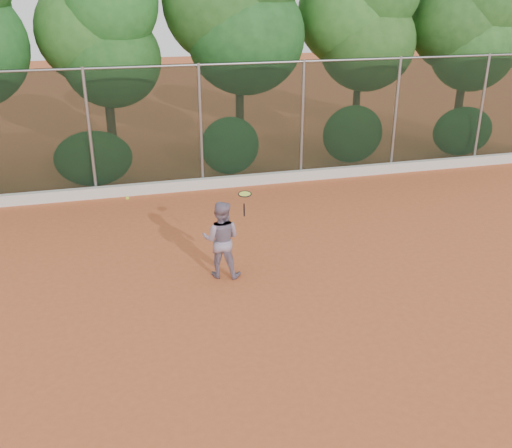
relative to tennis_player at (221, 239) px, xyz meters
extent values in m
plane|color=#BF582D|center=(0.59, -1.47, -0.79)|extent=(80.00, 80.00, 0.00)
cube|color=beige|center=(0.59, 5.35, -0.64)|extent=(24.00, 0.20, 0.30)
imported|color=gray|center=(0.00, 0.00, 0.00)|extent=(0.94, 0.84, 1.58)
cube|color=black|center=(0.59, 5.53, 0.96)|extent=(24.00, 0.01, 3.50)
cylinder|color=gray|center=(0.59, 5.53, 2.66)|extent=(24.00, 0.06, 0.06)
cylinder|color=gray|center=(-2.41, 5.53, 0.96)|extent=(0.09, 0.09, 3.50)
cylinder|color=gray|center=(0.59, 5.53, 0.96)|extent=(0.09, 0.09, 3.50)
cylinder|color=gray|center=(3.59, 5.53, 0.96)|extent=(0.09, 0.09, 3.50)
cylinder|color=gray|center=(6.59, 5.53, 0.96)|extent=(0.09, 0.09, 3.50)
cylinder|color=gray|center=(9.59, 5.53, 0.96)|extent=(0.09, 0.09, 3.50)
cylinder|color=#482B1C|center=(-1.81, 7.83, 0.41)|extent=(0.28, 0.28, 2.40)
ellipsoid|color=#1E4F1B|center=(-1.61, 7.73, 2.61)|extent=(2.90, 2.40, 2.80)
ellipsoid|color=#285B1F|center=(-2.11, 8.03, 3.41)|extent=(3.20, 2.70, 3.10)
ellipsoid|color=#205D21|center=(-1.51, 7.53, 4.21)|extent=(2.70, 2.30, 2.90)
cylinder|color=#3F2A18|center=(2.19, 7.53, 0.71)|extent=(0.26, 0.26, 3.00)
ellipsoid|color=#286928|center=(2.39, 7.43, 3.21)|extent=(3.60, 3.00, 3.50)
ellipsoid|color=#36752C|center=(1.89, 7.73, 4.21)|extent=(3.90, 3.20, 3.80)
cylinder|color=#422919|center=(6.29, 7.73, 0.56)|extent=(0.24, 0.24, 2.70)
ellipsoid|color=#25501B|center=(6.49, 7.63, 2.91)|extent=(3.20, 2.70, 3.10)
ellipsoid|color=#286021|center=(5.99, 7.93, 3.81)|extent=(3.50, 2.90, 3.40)
cylinder|color=#472B1B|center=(9.99, 7.33, 0.46)|extent=(0.28, 0.28, 2.50)
ellipsoid|color=#38762D|center=(10.19, 7.23, 2.71)|extent=(3.00, 2.50, 2.90)
ellipsoid|color=#346A28|center=(9.69, 7.53, 3.51)|extent=(3.30, 2.80, 3.20)
ellipsoid|color=#2C5E23|center=(-2.41, 6.33, 0.06)|extent=(2.20, 1.16, 1.60)
ellipsoid|color=#2A6F2D|center=(1.59, 6.33, 0.16)|extent=(1.80, 1.04, 1.76)
ellipsoid|color=#2D5F24|center=(5.59, 6.33, 0.26)|extent=(2.00, 1.10, 1.84)
ellipsoid|color=#295E23|center=(9.59, 6.33, 0.11)|extent=(2.16, 1.12, 1.64)
cylinder|color=black|center=(0.46, -0.04, 0.60)|extent=(0.05, 0.07, 0.28)
torus|color=black|center=(0.46, -0.10, 0.95)|extent=(0.34, 0.34, 0.05)
cylinder|color=#D1DE41|center=(0.46, -0.10, 0.95)|extent=(0.29, 0.29, 0.03)
sphere|color=gold|center=(-1.73, 0.24, 0.95)|extent=(0.07, 0.07, 0.07)
camera|label=1|loc=(-1.98, -10.08, 4.63)|focal=40.00mm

